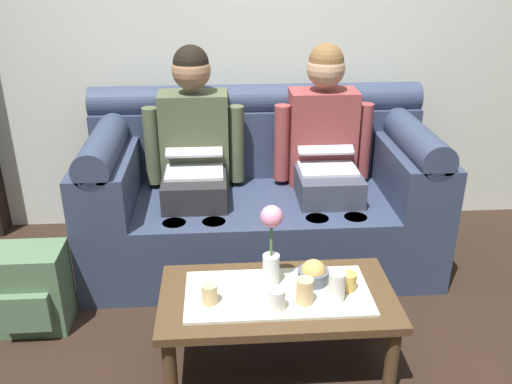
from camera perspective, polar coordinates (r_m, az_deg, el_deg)
couch at (r=3.18m, az=0.42°, el=-0.41°), size 1.93×0.88×0.96m
person_left at (r=3.07m, az=-6.39°, el=4.17°), size 0.56×0.67×1.22m
person_right at (r=3.12m, az=7.14°, el=4.48°), size 0.56×0.67×1.22m
coffee_table at (r=2.37m, az=2.23°, el=-11.39°), size 0.99×0.52×0.38m
flower_vase at (r=2.29m, az=1.59°, el=-5.17°), size 0.09×0.09×0.37m
snack_bowl at (r=2.40m, az=5.93°, el=-8.37°), size 0.13×0.13×0.11m
cup_near_left at (r=2.26m, az=-4.82°, el=-10.46°), size 0.06×0.06×0.08m
cup_near_right at (r=2.22m, az=2.17°, el=-11.03°), size 0.07×0.07×0.09m
cup_far_center at (r=2.28m, az=8.34°, el=-9.64°), size 0.07×0.07×0.13m
cup_far_left at (r=2.37m, az=9.50°, el=-9.10°), size 0.07×0.07×0.08m
cup_far_right at (r=2.26m, az=5.05°, el=-10.16°), size 0.07×0.07×0.11m
backpack_left at (r=2.87m, az=-22.07°, el=-9.33°), size 0.32×0.28×0.41m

